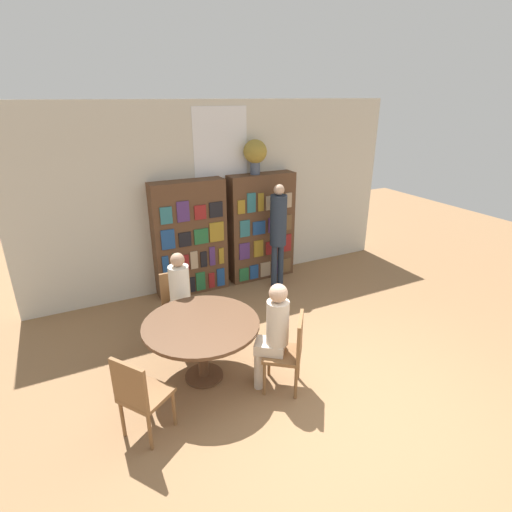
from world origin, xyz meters
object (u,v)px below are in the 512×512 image
seated_reader_right (273,330)px  seated_reader_left (181,294)px  chair_far_side (290,349)px  flower_vase (255,153)px  bookshelf_left (190,239)px  reading_table (202,331)px  librarian_standing (278,227)px  chair_left_side (178,302)px  bookshelf_right (261,227)px  chair_near_camera (140,394)px

seated_reader_right → seated_reader_left: bearing=63.0°
chair_far_side → flower_vase: bearing=17.6°
flower_vase → bookshelf_left: bearing=-179.8°
reading_table → librarian_standing: bearing=41.2°
reading_table → chair_left_side: bearing=89.0°
chair_left_side → seated_reader_left: seated_reader_left is taller
chair_left_side → librarian_standing: 2.12m
bookshelf_right → chair_far_side: 3.03m
librarian_standing → flower_vase: bearing=107.9°
bookshelf_right → flower_vase: flower_vase is taller
bookshelf_left → chair_far_side: 2.82m
reading_table → chair_near_camera: chair_near_camera is taller
bookshelf_left → seated_reader_left: size_ratio=1.48×
flower_vase → reading_table: size_ratio=0.43×
chair_left_side → bookshelf_right: bearing=-146.1°
chair_far_side → librarian_standing: size_ratio=0.51×
seated_reader_left → seated_reader_right: bearing=117.0°
reading_table → bookshelf_left: bearing=74.7°
bookshelf_left → flower_vase: 1.73m
seated_reader_left → chair_near_camera: bearing=60.0°
flower_vase → chair_near_camera: flower_vase is taller
bookshelf_left → chair_left_side: (-0.58, -1.21, -0.42)m
chair_far_side → librarian_standing: bearing=10.3°
flower_vase → chair_left_side: 2.72m
chair_left_side → seated_reader_right: bearing=114.0°
flower_vase → seated_reader_left: bearing=-141.5°
seated_reader_left → chair_left_side: bearing=-90.0°
chair_far_side → seated_reader_right: bearing=90.0°
chair_near_camera → chair_left_side: 1.75m
reading_table → chair_far_side: chair_far_side is taller
flower_vase → seated_reader_right: 3.26m
seated_reader_right → chair_far_side: bearing=-90.0°
reading_table → seated_reader_left: seated_reader_left is taller
chair_near_camera → bookshelf_right: bearing=100.7°
bookshelf_right → reading_table: bookshelf_right is taller
bookshelf_right → reading_table: size_ratio=1.43×
bookshelf_left → flower_vase: flower_vase is taller
bookshelf_right → chair_left_side: bearing=-147.0°
reading_table → chair_near_camera: bearing=-145.0°
bookshelf_right → librarian_standing: size_ratio=1.05×
seated_reader_right → librarian_standing: librarian_standing is taller
chair_near_camera → seated_reader_right: 1.46m
chair_far_side → seated_reader_left: (-0.77, 1.40, 0.20)m
seated_reader_right → librarian_standing: bearing=6.3°
seated_reader_right → librarian_standing: size_ratio=0.72×
chair_left_side → bookshelf_left: bearing=-114.7°
seated_reader_left → seated_reader_right: 1.43m
bookshelf_left → reading_table: size_ratio=1.43×
chair_far_side → bookshelf_left: bearing=40.8°
chair_near_camera → seated_reader_left: seated_reader_left is taller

